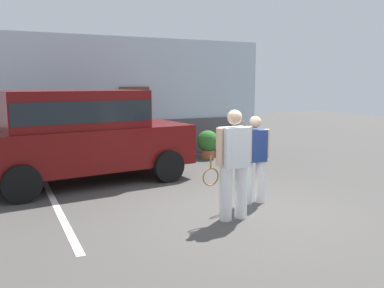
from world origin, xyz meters
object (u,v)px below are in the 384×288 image
parked_suv (81,132)px  tennis_player_woman (254,158)px  tennis_player_man (234,163)px  potted_plant_by_porch (208,143)px

parked_suv → tennis_player_woman: 3.93m
tennis_player_man → potted_plant_by_porch: 5.55m
parked_suv → potted_plant_by_porch: (3.93, 1.49, -0.68)m
parked_suv → tennis_player_man: 4.00m
tennis_player_man → tennis_player_woman: bearing=-144.6°
potted_plant_by_porch → tennis_player_woman: bearing=-107.0°
parked_suv → tennis_player_man: parked_suv is taller
parked_suv → tennis_player_woman: bearing=-55.9°
tennis_player_man → tennis_player_woman: (0.82, 0.63, -0.08)m
tennis_player_woman → tennis_player_man: bearing=42.6°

